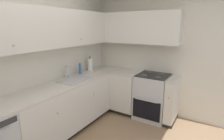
% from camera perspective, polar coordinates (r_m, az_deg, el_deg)
% --- Properties ---
extents(wall_back, '(4.15, 0.05, 2.52)m').
position_cam_1_polar(wall_back, '(3.09, -25.55, 1.26)').
color(wall_back, silver).
rests_on(wall_back, ground_plane).
extents(wall_right, '(0.05, 3.24, 2.52)m').
position_cam_1_polar(wall_right, '(3.85, 16.58, 4.26)').
color(wall_right, silver).
rests_on(wall_right, ground_plane).
extents(lower_cabinets_back, '(1.99, 0.62, 0.87)m').
position_cam_1_polar(lower_cabinets_back, '(3.35, -14.70, -11.75)').
color(lower_cabinets_back, silver).
rests_on(lower_cabinets_back, ground_plane).
extents(countertop_back, '(3.19, 0.60, 0.03)m').
position_cam_1_polar(countertop_back, '(3.19, -15.18, -4.46)').
color(countertop_back, beige).
rests_on(countertop_back, lower_cabinets_back).
extents(lower_cabinets_right, '(0.62, 1.32, 0.87)m').
position_cam_1_polar(lower_cabinets_right, '(3.92, 7.76, -7.63)').
color(lower_cabinets_right, silver).
rests_on(lower_cabinets_right, ground_plane).
extents(countertop_right, '(0.60, 1.32, 0.03)m').
position_cam_1_polar(countertop_right, '(3.77, 7.96, -1.27)').
color(countertop_right, beige).
rests_on(countertop_right, lower_cabinets_right).
extents(oven_range, '(0.68, 0.62, 1.06)m').
position_cam_1_polar(oven_range, '(3.81, 12.64, -8.12)').
color(oven_range, silver).
rests_on(oven_range, ground_plane).
extents(upper_cabinets_back, '(2.87, 0.34, 0.63)m').
position_cam_1_polar(upper_cabinets_back, '(3.04, -20.41, 12.28)').
color(upper_cabinets_back, silver).
extents(upper_cabinets_right, '(0.32, 1.87, 0.63)m').
position_cam_1_polar(upper_cabinets_right, '(3.84, 7.06, 13.14)').
color(upper_cabinets_right, silver).
extents(sink, '(0.58, 0.40, 0.10)m').
position_cam_1_polar(sink, '(3.35, -11.47, -3.74)').
color(sink, '#B7B7BC').
rests_on(sink, countertop_back).
extents(faucet, '(0.07, 0.16, 0.24)m').
position_cam_1_polar(faucet, '(3.45, -14.11, -0.26)').
color(faucet, silver).
rests_on(faucet, countertop_back).
extents(soap_bottle, '(0.05, 0.05, 0.22)m').
position_cam_1_polar(soap_bottle, '(3.72, -10.08, 0.26)').
color(soap_bottle, '#3F72BF').
rests_on(soap_bottle, countertop_back).
extents(paper_towel_roll, '(0.11, 0.11, 0.33)m').
position_cam_1_polar(paper_towel_roll, '(3.93, -6.94, 1.68)').
color(paper_towel_roll, white).
rests_on(paper_towel_roll, countertop_back).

